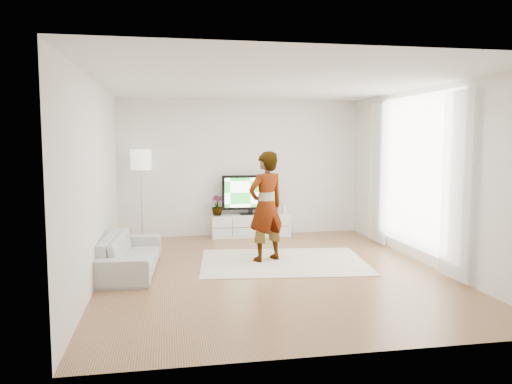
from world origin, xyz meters
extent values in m
plane|color=#A07548|center=(0.00, 0.00, 0.00)|extent=(6.00, 6.00, 0.00)
plane|color=white|center=(0.00, 0.00, 2.80)|extent=(6.00, 6.00, 0.00)
cube|color=white|center=(-2.50, 0.00, 1.40)|extent=(0.02, 6.00, 2.80)
cube|color=white|center=(2.50, 0.00, 1.40)|extent=(0.02, 6.00, 2.80)
cube|color=white|center=(0.00, 3.00, 1.40)|extent=(5.00, 0.02, 2.80)
cube|color=white|center=(0.00, -3.00, 1.40)|extent=(5.00, 0.02, 2.80)
cube|color=white|center=(2.48, 0.30, 1.45)|extent=(0.01, 2.60, 2.50)
cube|color=white|center=(2.40, -1.00, 1.35)|extent=(0.04, 0.70, 2.60)
cube|color=white|center=(2.40, 1.60, 1.35)|extent=(0.04, 0.70, 2.60)
cube|color=white|center=(0.16, 2.77, 0.23)|extent=(1.61, 0.45, 0.45)
cube|color=black|center=(0.16, 2.54, 0.23)|extent=(1.56, 0.00, 0.01)
cube|color=black|center=(-0.24, 2.54, 0.23)|extent=(0.01, 0.00, 0.40)
cube|color=black|center=(0.56, 2.54, 0.23)|extent=(0.01, 0.00, 0.40)
cube|color=black|center=(0.16, 2.79, 0.46)|extent=(0.41, 0.23, 0.02)
cube|color=black|center=(0.16, 2.79, 0.51)|extent=(0.08, 0.05, 0.08)
cube|color=black|center=(0.16, 2.79, 0.91)|extent=(1.16, 0.06, 0.70)
cube|color=#189927|center=(0.16, 2.76, 0.91)|extent=(1.05, 0.01, 0.60)
cube|color=white|center=(0.86, 2.77, 0.55)|extent=(0.05, 0.14, 0.20)
cube|color=#4CB2FF|center=(0.86, 2.69, 0.57)|extent=(0.01, 0.00, 0.11)
imported|color=#3F7238|center=(-0.53, 2.77, 0.65)|extent=(0.27, 0.27, 0.40)
cube|color=beige|center=(0.31, 0.50, 0.01)|extent=(2.83, 2.18, 0.01)
imported|color=#334772|center=(0.05, 0.64, 0.90)|extent=(0.77, 0.66, 1.78)
imported|color=#B6B6B1|center=(-2.08, 0.34, 0.28)|extent=(0.88, 1.97, 0.56)
cylinder|color=silver|center=(-2.01, 2.70, 0.01)|extent=(0.31, 0.31, 0.02)
cylinder|color=silver|center=(-2.01, 2.70, 0.71)|extent=(0.04, 0.04, 1.38)
cylinder|color=white|center=(-2.01, 2.70, 1.59)|extent=(0.40, 0.40, 0.39)
camera|label=1|loc=(-1.54, -7.21, 1.98)|focal=35.00mm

